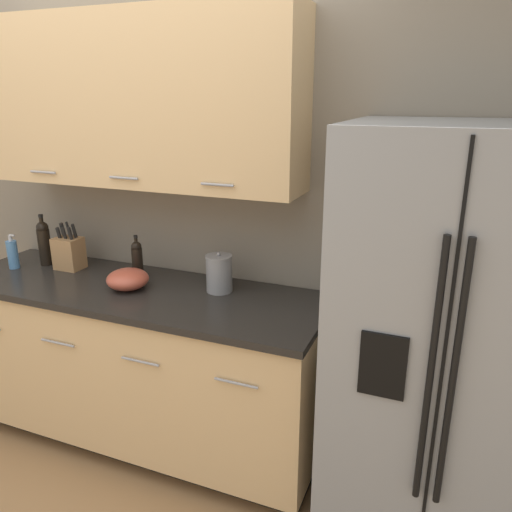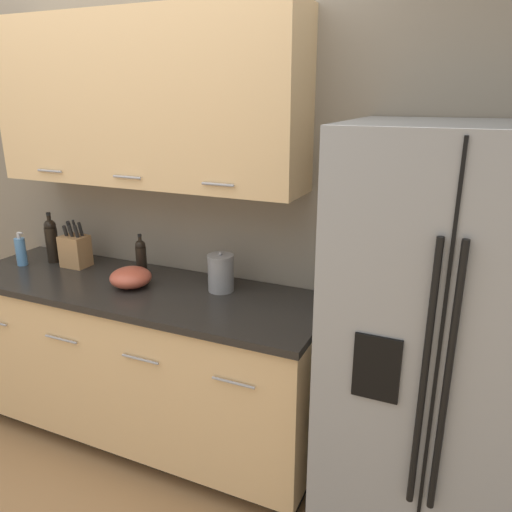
{
  "view_description": "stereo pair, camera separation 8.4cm",
  "coord_description": "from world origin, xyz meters",
  "px_view_note": "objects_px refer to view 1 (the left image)",
  "views": [
    {
      "loc": [
        1.64,
        -1.08,
        1.87
      ],
      "look_at": [
        0.84,
        0.91,
        1.17
      ],
      "focal_mm": 35.0,
      "sensor_mm": 36.0,
      "label": 1
    },
    {
      "loc": [
        1.71,
        -1.05,
        1.87
      ],
      "look_at": [
        0.84,
        0.91,
        1.17
      ],
      "focal_mm": 35.0,
      "sensor_mm": 36.0,
      "label": 2
    }
  ],
  "objects_px": {
    "refrigerator": "(443,350)",
    "mixing_bowl": "(128,279)",
    "wine_bottle": "(44,242)",
    "steel_canister": "(219,273)",
    "knife_block": "(69,252)",
    "oil_bottle": "(137,259)",
    "soap_dispenser": "(13,254)"
  },
  "relations": [
    {
      "from": "knife_block",
      "to": "soap_dispenser",
      "type": "distance_m",
      "value": 0.32
    },
    {
      "from": "wine_bottle",
      "to": "soap_dispenser",
      "type": "distance_m",
      "value": 0.18
    },
    {
      "from": "refrigerator",
      "to": "mixing_bowl",
      "type": "relative_size",
      "value": 8.32
    },
    {
      "from": "refrigerator",
      "to": "wine_bottle",
      "type": "distance_m",
      "value": 2.21
    },
    {
      "from": "wine_bottle",
      "to": "soap_dispenser",
      "type": "xyz_separation_m",
      "value": [
        -0.12,
        -0.12,
        -0.05
      ]
    },
    {
      "from": "refrigerator",
      "to": "mixing_bowl",
      "type": "bearing_deg",
      "value": 179.12
    },
    {
      "from": "refrigerator",
      "to": "mixing_bowl",
      "type": "xyz_separation_m",
      "value": [
        -1.52,
        0.02,
        0.08
      ]
    },
    {
      "from": "refrigerator",
      "to": "soap_dispenser",
      "type": "distance_m",
      "value": 2.32
    },
    {
      "from": "mixing_bowl",
      "to": "soap_dispenser",
      "type": "bearing_deg",
      "value": 178.29
    },
    {
      "from": "knife_block",
      "to": "steel_canister",
      "type": "bearing_deg",
      "value": 0.52
    },
    {
      "from": "refrigerator",
      "to": "mixing_bowl",
      "type": "height_order",
      "value": "refrigerator"
    },
    {
      "from": "refrigerator",
      "to": "oil_bottle",
      "type": "height_order",
      "value": "refrigerator"
    },
    {
      "from": "mixing_bowl",
      "to": "steel_canister",
      "type": "bearing_deg",
      "value": 18.14
    },
    {
      "from": "oil_bottle",
      "to": "wine_bottle",
      "type": "bearing_deg",
      "value": -179.01
    },
    {
      "from": "oil_bottle",
      "to": "steel_canister",
      "type": "relative_size",
      "value": 1.17
    },
    {
      "from": "knife_block",
      "to": "mixing_bowl",
      "type": "height_order",
      "value": "knife_block"
    },
    {
      "from": "oil_bottle",
      "to": "soap_dispenser",
      "type": "bearing_deg",
      "value": -170.16
    },
    {
      "from": "wine_bottle",
      "to": "steel_canister",
      "type": "xyz_separation_m",
      "value": [
        1.12,
        0.0,
        -0.04
      ]
    },
    {
      "from": "steel_canister",
      "to": "refrigerator",
      "type": "bearing_deg",
      "value": -8.96
    },
    {
      "from": "soap_dispenser",
      "to": "mixing_bowl",
      "type": "height_order",
      "value": "soap_dispenser"
    },
    {
      "from": "wine_bottle",
      "to": "mixing_bowl",
      "type": "xyz_separation_m",
      "value": [
        0.67,
        -0.14,
        -0.08
      ]
    },
    {
      "from": "knife_block",
      "to": "wine_bottle",
      "type": "distance_m",
      "value": 0.18
    },
    {
      "from": "refrigerator",
      "to": "steel_canister",
      "type": "xyz_separation_m",
      "value": [
        -1.08,
        0.17,
        0.12
      ]
    },
    {
      "from": "refrigerator",
      "to": "wine_bottle",
      "type": "height_order",
      "value": "refrigerator"
    },
    {
      "from": "steel_canister",
      "to": "soap_dispenser",
      "type": "bearing_deg",
      "value": -174.36
    },
    {
      "from": "wine_bottle",
      "to": "knife_block",
      "type": "bearing_deg",
      "value": -1.79
    },
    {
      "from": "soap_dispenser",
      "to": "oil_bottle",
      "type": "relative_size",
      "value": 0.84
    },
    {
      "from": "steel_canister",
      "to": "mixing_bowl",
      "type": "relative_size",
      "value": 0.96
    },
    {
      "from": "mixing_bowl",
      "to": "wine_bottle",
      "type": "bearing_deg",
      "value": 167.95
    },
    {
      "from": "wine_bottle",
      "to": "oil_bottle",
      "type": "height_order",
      "value": "wine_bottle"
    },
    {
      "from": "knife_block",
      "to": "wine_bottle",
      "type": "bearing_deg",
      "value": 178.21
    },
    {
      "from": "steel_canister",
      "to": "wine_bottle",
      "type": "bearing_deg",
      "value": -179.85
    }
  ]
}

